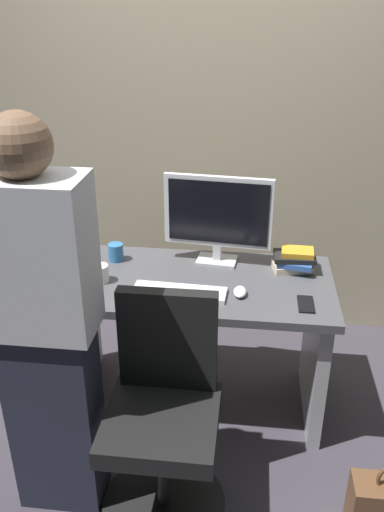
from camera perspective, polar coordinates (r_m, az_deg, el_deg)
name	(u,v)px	position (r m, az deg, el deg)	size (l,w,h in m)	color
ground_plane	(193,398)	(2.98, 0.12, -14.95)	(9.00, 9.00, 0.00)	#3D3842
wall_back	(211,86)	(3.18, 2.10, 17.71)	(6.40, 0.10, 3.00)	tan
desk	(193,320)	(2.68, 0.13, -6.85)	(1.34, 0.67, 0.73)	#4C4C51
office_chair	(164,419)	(2.23, -3.03, -17.07)	(0.52, 0.52, 0.94)	black
person_at_desk	(45,330)	(2.06, -15.51, -7.65)	(0.40, 0.24, 1.64)	#262838
monitor	(218,215)	(2.64, 2.78, 4.37)	(0.54, 0.16, 0.46)	silver
keyboard	(179,292)	(2.44, -1.37, -3.86)	(0.43, 0.13, 0.02)	white
mouse	(240,292)	(2.44, 5.16, -3.84)	(0.06, 0.10, 0.03)	white
cup_near_keyboard	(100,274)	(2.57, -9.79, -1.86)	(0.08, 0.08, 0.09)	white
cup_by_monitor	(116,252)	(2.76, -8.16, 0.40)	(0.08, 0.08, 0.09)	#3372B2
book_stack	(295,260)	(2.68, 10.95, -0.47)	(0.21, 0.17, 0.11)	beige
cell_phone	(306,304)	(2.41, 12.09, -5.07)	(0.07, 0.14, 0.01)	black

